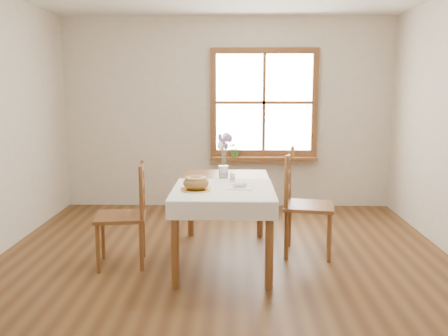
{
  "coord_description": "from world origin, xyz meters",
  "views": [
    {
      "loc": [
        0.1,
        -4.39,
        1.68
      ],
      "look_at": [
        0.0,
        0.3,
        0.9
      ],
      "focal_mm": 40.0,
      "sensor_mm": 36.0,
      "label": 1
    }
  ],
  "objects_px": {
    "chair_right": "(309,204)",
    "flower_vase": "(223,172)",
    "bread_plate": "(196,190)",
    "dining_table": "(224,192)",
    "chair_left": "(121,215)"
  },
  "relations": [
    {
      "from": "dining_table",
      "to": "flower_vase",
      "type": "distance_m",
      "value": 0.36
    },
    {
      "from": "chair_left",
      "to": "chair_right",
      "type": "height_order",
      "value": "chair_right"
    },
    {
      "from": "dining_table",
      "to": "chair_left",
      "type": "height_order",
      "value": "chair_left"
    },
    {
      "from": "flower_vase",
      "to": "chair_right",
      "type": "bearing_deg",
      "value": -12.05
    },
    {
      "from": "chair_left",
      "to": "bread_plate",
      "type": "relative_size",
      "value": 3.64
    },
    {
      "from": "chair_left",
      "to": "bread_plate",
      "type": "distance_m",
      "value": 0.79
    },
    {
      "from": "chair_left",
      "to": "chair_right",
      "type": "xyz_separation_m",
      "value": [
        1.81,
        0.35,
        0.03
      ]
    },
    {
      "from": "dining_table",
      "to": "chair_left",
      "type": "xyz_separation_m",
      "value": [
        -0.96,
        -0.2,
        -0.18
      ]
    },
    {
      "from": "chair_right",
      "to": "flower_vase",
      "type": "relative_size",
      "value": 9.33
    },
    {
      "from": "dining_table",
      "to": "chair_right",
      "type": "height_order",
      "value": "chair_right"
    },
    {
      "from": "chair_right",
      "to": "bread_plate",
      "type": "height_order",
      "value": "chair_right"
    },
    {
      "from": "bread_plate",
      "to": "dining_table",
      "type": "bearing_deg",
      "value": 57.15
    },
    {
      "from": "bread_plate",
      "to": "chair_right",
      "type": "bearing_deg",
      "value": 25.58
    },
    {
      "from": "chair_left",
      "to": "flower_vase",
      "type": "relative_size",
      "value": 8.85
    },
    {
      "from": "chair_right",
      "to": "flower_vase",
      "type": "bearing_deg",
      "value": 88.08
    }
  ]
}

